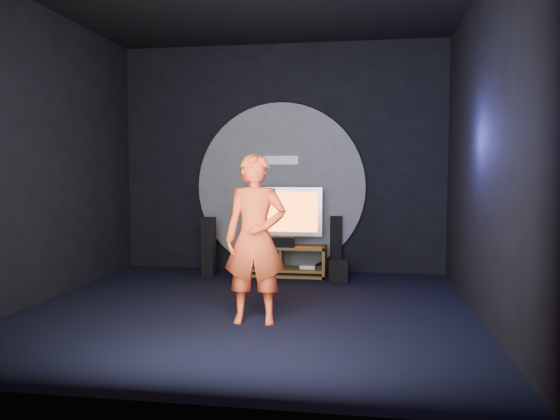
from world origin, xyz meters
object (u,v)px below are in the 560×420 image
Objects in this scene: media_console at (283,263)px; tv at (283,214)px; subwoofer at (339,271)px; player at (255,239)px; tower_speaker_right at (336,245)px; tower_speaker_left at (209,247)px.

tv is at bearing 96.38° from media_console.
player is (-0.74, -2.26, 0.72)m from subwoofer.
player is (-0.67, -2.84, 0.43)m from tower_speaker_right.
tower_speaker_left is 1.00× the size of tower_speaker_right.
tv is at bearing 14.78° from tower_speaker_left.
tv is at bearing 157.97° from subwoofer.
tv is (-0.01, 0.07, 0.73)m from media_console.
media_console is 0.73m from tv.
tower_speaker_left is 2.64m from player.
media_console is 2.63m from player.
tv is 0.68× the size of player.
tower_speaker_right is 0.65m from subwoofer.
media_console is at bearing 161.81° from subwoofer.
media_console is at bearing 11.28° from tower_speaker_left.
player is at bearing -103.28° from tower_speaker_right.
tower_speaker_left is at bearing -164.44° from tower_speaker_right.
tv reaches higher than subwoofer.
subwoofer is (1.92, -0.06, -0.29)m from tower_speaker_left.
tower_speaker_left is 1.92m from tower_speaker_right.
player is at bearing -108.12° from subwoofer.
tv is at bearing 87.57° from player.
subwoofer is 0.17× the size of player.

